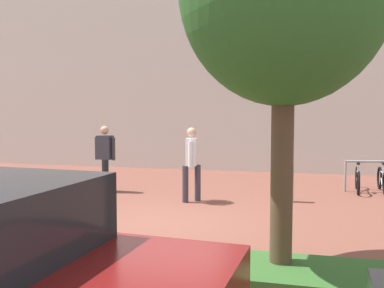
# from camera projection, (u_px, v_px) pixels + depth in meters

# --- Properties ---
(ground_plane) EXTENTS (60.00, 60.00, 0.00)m
(ground_plane) POSITION_uv_depth(u_px,v_px,m) (159.00, 225.00, 7.77)
(ground_plane) COLOR brown
(building_facade) EXTENTS (28.00, 1.20, 10.00)m
(building_facade) POSITION_uv_depth(u_px,v_px,m) (231.00, 32.00, 15.37)
(building_facade) COLOR silver
(building_facade) RESTS_ON ground
(planter_strip) EXTENTS (7.00, 1.10, 0.16)m
(planter_strip) POSITION_uv_depth(u_px,v_px,m) (126.00, 259.00, 5.74)
(planter_strip) COLOR #336028
(planter_strip) RESTS_ON ground
(bollard_steel) EXTENTS (0.16, 0.16, 0.90)m
(bollard_steel) POSITION_uv_depth(u_px,v_px,m) (290.00, 183.00, 9.78)
(bollard_steel) COLOR #ADADB2
(bollard_steel) RESTS_ON ground
(person_shirt_white) EXTENTS (0.38, 0.61, 1.72)m
(person_shirt_white) POSITION_uv_depth(u_px,v_px,m) (192.00, 159.00, 9.77)
(person_shirt_white) COLOR #383342
(person_shirt_white) RESTS_ON ground
(person_suited_dark) EXTENTS (0.60, 0.37, 1.72)m
(person_suited_dark) POSITION_uv_depth(u_px,v_px,m) (105.00, 154.00, 11.03)
(person_suited_dark) COLOR black
(person_suited_dark) RESTS_ON ground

